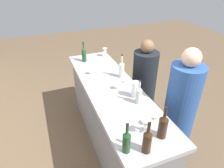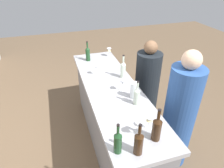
# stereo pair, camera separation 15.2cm
# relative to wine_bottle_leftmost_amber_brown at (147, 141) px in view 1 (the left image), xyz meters

# --- Properties ---
(ground_plane) EXTENTS (12.00, 12.00, 0.00)m
(ground_plane) POSITION_rel_wine_bottle_leftmost_amber_brown_xyz_m (1.05, -0.10, -1.11)
(ground_plane) COLOR brown
(bar_counter) EXTENTS (2.36, 0.66, 0.99)m
(bar_counter) POSITION_rel_wine_bottle_leftmost_amber_brown_xyz_m (1.05, -0.10, -0.61)
(bar_counter) COLOR slate
(bar_counter) RESTS_ON ground
(wine_bottle_leftmost_amber_brown) EXTENTS (0.08, 0.08, 0.32)m
(wine_bottle_leftmost_amber_brown) POSITION_rel_wine_bottle_leftmost_amber_brown_xyz_m (0.00, 0.00, 0.00)
(wine_bottle_leftmost_amber_brown) COLOR #331E0F
(wine_bottle_leftmost_amber_brown) RESTS_ON bar_counter
(wine_bottle_second_left_olive_green) EXTENTS (0.07, 0.07, 0.30)m
(wine_bottle_second_left_olive_green) POSITION_rel_wine_bottle_leftmost_amber_brown_xyz_m (0.06, 0.16, -0.01)
(wine_bottle_second_left_olive_green) COLOR #193D1E
(wine_bottle_second_left_olive_green) RESTS_ON bar_counter
(wine_bottle_center_amber_brown) EXTENTS (0.08, 0.08, 0.34)m
(wine_bottle_center_amber_brown) POSITION_rel_wine_bottle_leftmost_amber_brown_xyz_m (0.10, -0.21, 0.01)
(wine_bottle_center_amber_brown) COLOR #331E0F
(wine_bottle_center_amber_brown) RESTS_ON bar_counter
(wine_bottle_second_right_clear_pale) EXTENTS (0.07, 0.07, 0.29)m
(wine_bottle_second_right_clear_pale) POSITION_rel_wine_bottle_leftmost_amber_brown_xyz_m (0.63, -0.26, -0.01)
(wine_bottle_second_right_clear_pale) COLOR #B7C6B2
(wine_bottle_second_right_clear_pale) RESTS_ON bar_counter
(wine_bottle_rightmost_clear_pale) EXTENTS (0.07, 0.07, 0.33)m
(wine_bottle_rightmost_clear_pale) POSITION_rel_wine_bottle_leftmost_amber_brown_xyz_m (1.25, -0.32, 0.01)
(wine_bottle_rightmost_clear_pale) COLOR #B7C6B2
(wine_bottle_rightmost_clear_pale) RESTS_ON bar_counter
(wine_bottle_far_right_olive_green) EXTENTS (0.07, 0.07, 0.32)m
(wine_bottle_far_right_olive_green) POSITION_rel_wine_bottle_leftmost_amber_brown_xyz_m (1.95, 0.03, 0.00)
(wine_bottle_far_right_olive_green) COLOR #193D1E
(wine_bottle_far_right_olive_green) RESTS_ON bar_counter
(wine_glass_near_left) EXTENTS (0.08, 0.08, 0.15)m
(wine_glass_near_left) POSITION_rel_wine_bottle_leftmost_amber_brown_xyz_m (2.02, -0.35, -0.02)
(wine_glass_near_left) COLOR white
(wine_glass_near_left) RESTS_ON bar_counter
(wine_glass_near_center) EXTENTS (0.07, 0.07, 0.14)m
(wine_glass_near_center) POSITION_rel_wine_bottle_leftmost_amber_brown_xyz_m (0.24, -0.22, -0.02)
(wine_glass_near_center) COLOR white
(wine_glass_near_center) RESTS_ON bar_counter
(wine_glass_near_right) EXTENTS (0.07, 0.07, 0.16)m
(wine_glass_near_right) POSITION_rel_wine_bottle_leftmost_amber_brown_xyz_m (0.93, -0.20, -0.00)
(wine_glass_near_right) COLOR white
(wine_glass_near_right) RESTS_ON bar_counter
(wine_glass_far_left) EXTENTS (0.07, 0.07, 0.16)m
(wine_glass_far_left) POSITION_rel_wine_bottle_leftmost_amber_brown_xyz_m (0.18, -0.08, -0.00)
(wine_glass_far_left) COLOR white
(wine_glass_far_left) RESTS_ON bar_counter
(wine_glass_far_center) EXTENTS (0.07, 0.07, 0.15)m
(wine_glass_far_center) POSITION_rel_wine_bottle_leftmost_amber_brown_xyz_m (1.44, 0.01, -0.01)
(wine_glass_far_center) COLOR white
(wine_glass_far_center) RESTS_ON bar_counter
(water_pitcher) EXTENTS (0.09, 0.09, 0.20)m
(water_pitcher) POSITION_rel_wine_bottle_leftmost_amber_brown_xyz_m (0.76, -0.28, -0.02)
(water_pitcher) COLOR silver
(water_pitcher) RESTS_ON bar_counter
(person_left_guest) EXTENTS (0.44, 0.44, 1.41)m
(person_left_guest) POSITION_rel_wine_bottle_leftmost_amber_brown_xyz_m (1.44, -0.81, -0.47)
(person_left_guest) COLOR black
(person_left_guest) RESTS_ON ground
(person_center_guest) EXTENTS (0.40, 0.40, 1.60)m
(person_center_guest) POSITION_rel_wine_bottle_leftmost_amber_brown_xyz_m (0.54, -0.80, -0.37)
(person_center_guest) COLOR #284C8C
(person_center_guest) RESTS_ON ground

